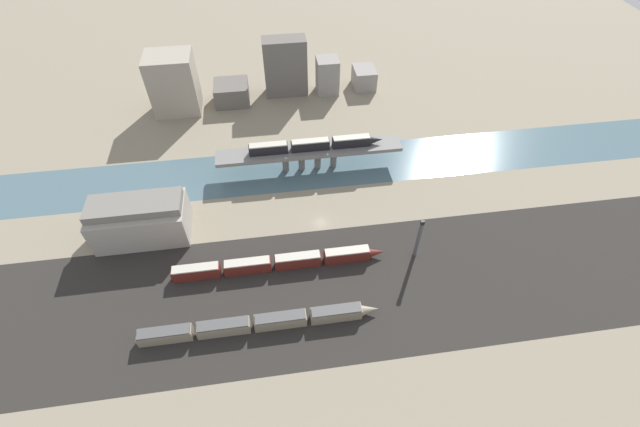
# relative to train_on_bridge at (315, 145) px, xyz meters

# --- Properties ---
(ground_plane) EXTENTS (400.00, 400.00, 0.00)m
(ground_plane) POSITION_rel_train_on_bridge_xyz_m (-1.92, -25.85, -9.75)
(ground_plane) COLOR gray
(railbed_yard) EXTENTS (280.00, 42.00, 0.01)m
(railbed_yard) POSITION_rel_train_on_bridge_xyz_m (-1.92, -49.85, -9.75)
(railbed_yard) COLOR #282623
(railbed_yard) RESTS_ON ground
(river_water) EXTENTS (320.00, 21.82, 0.01)m
(river_water) POSITION_rel_train_on_bridge_xyz_m (-1.92, 0.00, -9.75)
(river_water) COLOR #47606B
(river_water) RESTS_ON ground
(bridge) EXTENTS (61.52, 7.74, 8.04)m
(bridge) POSITION_rel_train_on_bridge_xyz_m (-1.92, 0.00, -3.04)
(bridge) COLOR slate
(bridge) RESTS_ON ground
(train_on_bridge) EXTENTS (44.37, 2.88, 3.52)m
(train_on_bridge) POSITION_rel_train_on_bridge_xyz_m (0.00, 0.00, 0.00)
(train_on_bridge) COLOR black
(train_on_bridge) RESTS_ON bridge
(train_yard_near) EXTENTS (58.72, 3.11, 3.78)m
(train_yard_near) POSITION_rel_train_on_bridge_xyz_m (-21.68, -57.98, -7.90)
(train_yard_near) COLOR gray
(train_yard_near) RESTS_ON ground
(train_yard_mid) EXTENTS (58.17, 2.91, 4.12)m
(train_yard_mid) POSITION_rel_train_on_bridge_xyz_m (-15.74, -40.50, -7.73)
(train_yard_mid) COLOR #5B1E19
(train_yard_mid) RESTS_ON ground
(warehouse_building) EXTENTS (26.23, 13.67, 13.29)m
(warehouse_building) POSITION_rel_train_on_bridge_xyz_m (-53.46, -22.89, -3.43)
(warehouse_building) COLOR #9E998E
(warehouse_building) RESTS_ON ground
(signal_tower) EXTENTS (1.04, 1.04, 14.14)m
(signal_tower) POSITION_rel_train_on_bridge_xyz_m (22.71, -41.57, -2.88)
(signal_tower) COLOR #4C4C51
(signal_tower) RESTS_ON ground
(city_block_far_left) EXTENTS (17.33, 14.32, 22.64)m
(city_block_far_left) POSITION_rel_train_on_bridge_xyz_m (-48.92, 43.30, 1.57)
(city_block_far_left) COLOR gray
(city_block_far_left) RESTS_ON ground
(city_block_left) EXTENTS (13.53, 12.77, 8.05)m
(city_block_left) POSITION_rel_train_on_bridge_xyz_m (-27.88, 45.90, -5.73)
(city_block_left) COLOR #605B56
(city_block_left) RESTS_ON ground
(city_block_center) EXTENTS (17.10, 8.20, 23.12)m
(city_block_center) POSITION_rel_train_on_bridge_xyz_m (-5.43, 49.60, 1.81)
(city_block_center) COLOR #605B56
(city_block_center) RESTS_ON ground
(city_block_right) EXTENTS (8.76, 8.82, 14.44)m
(city_block_right) POSITION_rel_train_on_bridge_xyz_m (11.53, 48.07, -2.53)
(city_block_right) COLOR gray
(city_block_right) RESTS_ON ground
(city_block_far_right) EXTENTS (8.81, 11.18, 8.12)m
(city_block_far_right) POSITION_rel_train_on_bridge_xyz_m (27.54, 49.92, -5.69)
(city_block_far_right) COLOR gray
(city_block_far_right) RESTS_ON ground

